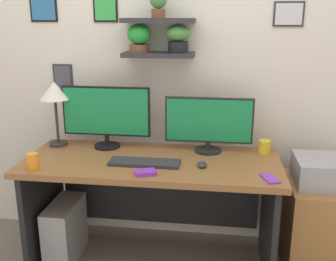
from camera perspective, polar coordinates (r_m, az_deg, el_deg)
name	(u,v)px	position (r m, az deg, el deg)	size (l,w,h in m)	color
ground_plane	(153,261)	(2.90, -2.20, -18.25)	(8.00, 8.00, 0.00)	#70665B
back_wall_assembly	(161,57)	(2.83, -1.02, 10.50)	(4.40, 0.24, 2.70)	silver
desk	(153,186)	(2.68, -2.13, -8.00)	(1.64, 0.68, 0.75)	brown
monitor_left	(106,114)	(2.76, -8.88, 2.30)	(0.61, 0.18, 0.43)	black
monitor_right	(209,123)	(2.66, 5.88, 1.04)	(0.59, 0.18, 0.37)	black
keyboard	(144,163)	(2.47, -3.40, -4.62)	(0.44, 0.14, 0.02)	#2D2D33
computer_mouse	(202,164)	(2.44, 4.93, -4.88)	(0.06, 0.09, 0.03)	#2D2D33
desk_lamp	(55,94)	(2.85, -15.99, 5.00)	(0.21, 0.21, 0.46)	#2D2D33
cell_phone	(270,178)	(2.32, 14.47, -6.69)	(0.07, 0.14, 0.01)	purple
coffee_mug	(265,147)	(2.73, 13.73, -2.29)	(0.08, 0.08, 0.09)	yellow
pen_cup	(33,161)	(2.51, -18.85, -4.24)	(0.07, 0.07, 0.10)	orange
scissors_tray	(145,172)	(2.32, -3.29, -6.04)	(0.12, 0.08, 0.02)	purple
drawer_cabinet	(319,227)	(2.86, 20.92, -12.80)	(0.44, 0.50, 0.61)	#9E6B38
printer	(326,172)	(2.70, 21.75, -5.52)	(0.38, 0.34, 0.17)	#9E9EA3
computer_tower_left	(65,231)	(2.92, -14.56, -13.78)	(0.18, 0.40, 0.41)	#99999E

